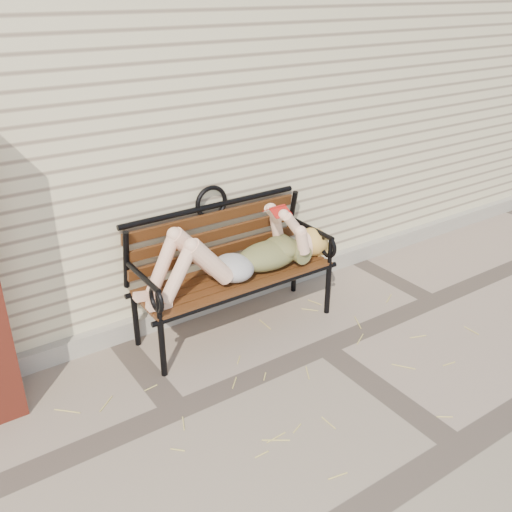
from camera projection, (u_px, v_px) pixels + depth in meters
ground at (324, 347)px, 4.33m from camera, size 80.00×80.00×0.00m
house_wall at (143, 90)px, 5.92m from camera, size 8.00×4.00×3.00m
foundation_strip at (253, 288)px, 5.02m from camera, size 8.00×0.10×0.15m
garden_bench at (228, 253)px, 4.40m from camera, size 1.70×0.68×1.10m
reading_woman at (239, 255)px, 4.29m from camera, size 1.61×0.37×0.51m
straw_scatter at (277, 385)px, 3.92m from camera, size 3.06×1.65×0.01m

